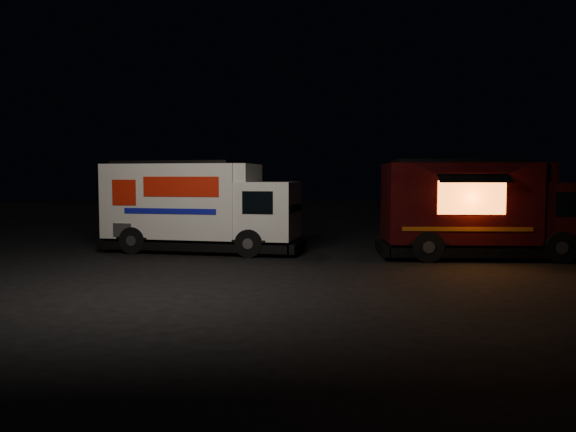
# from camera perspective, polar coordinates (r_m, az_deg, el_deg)

# --- Properties ---
(ground) EXTENTS (80.00, 80.00, 0.00)m
(ground) POSITION_cam_1_polar(r_m,az_deg,el_deg) (14.99, -3.34, -5.21)
(ground) COLOR black
(ground) RESTS_ON ground
(white_truck) EXTENTS (6.76, 3.82, 2.91)m
(white_truck) POSITION_cam_1_polar(r_m,az_deg,el_deg) (18.18, -8.65, 0.98)
(white_truck) COLOR silver
(white_truck) RESTS_ON ground
(red_truck) EXTENTS (6.43, 2.88, 2.90)m
(red_truck) POSITION_cam_1_polar(r_m,az_deg,el_deg) (17.61, 19.40, 0.69)
(red_truck) COLOR #350B09
(red_truck) RESTS_ON ground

